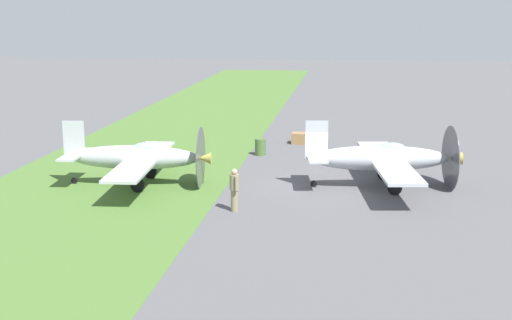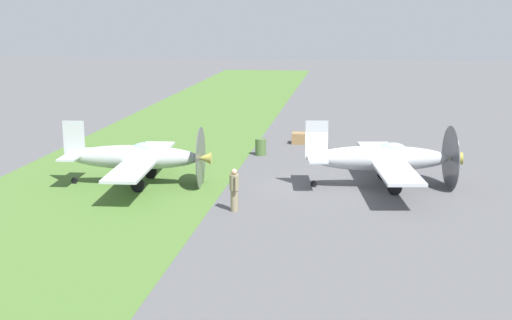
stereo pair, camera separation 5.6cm
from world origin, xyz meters
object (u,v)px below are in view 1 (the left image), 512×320
Objects in this scene: airplane_lead at (383,158)px; supply_crate at (300,138)px; ground_crew_chief at (234,189)px; airplane_wingman at (137,157)px; fuel_drum at (260,147)px.

supply_crate is at bearing -163.22° from airplane_lead.
supply_crate is (-14.58, 1.49, -0.59)m from ground_crew_chief.
airplane_lead is 7.58m from ground_crew_chief.
ground_crew_chief is (3.62, 5.08, -0.36)m from airplane_wingman.
airplane_wingman is (1.07, -11.03, -0.05)m from airplane_lead.
airplane_lead is at bearing 45.49° from fuel_drum.
fuel_drum is 4.13m from supply_crate.
airplane_wingman is 4.95× the size of ground_crew_chief.
airplane_wingman is 9.52× the size of fuel_drum.
airplane_wingman is 12.82m from supply_crate.
airplane_lead is 9.90× the size of supply_crate.
fuel_drum is at bearing -141.96° from airplane_lead.
ground_crew_chief is at bearing 50.60° from airplane_wingman.
airplane_wingman reaches higher than ground_crew_chief.
fuel_drum is at bearing 143.25° from airplane_wingman.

